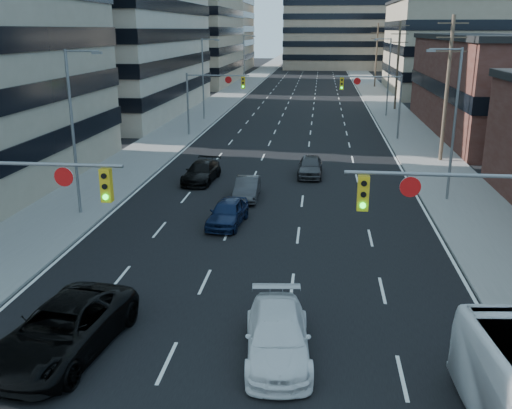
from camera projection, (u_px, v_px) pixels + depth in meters
name	position (u px, v px, depth m)	size (l,w,h in m)	color
road_surface	(310.00, 73.00, 135.35)	(18.00, 300.00, 0.02)	black
sidewalk_left	(262.00, 72.00, 136.56)	(5.00, 300.00, 0.15)	slate
sidewalk_right	(359.00, 73.00, 134.10)	(5.00, 300.00, 0.15)	slate
office_left_far	(180.00, 40.00, 107.07)	(20.00, 30.00, 16.00)	gray
office_right_far	(463.00, 49.00, 90.74)	(22.00, 28.00, 14.00)	gray
bg_block_left	(202.00, 29.00, 144.89)	(24.00, 24.00, 20.00)	#ADA089
bg_block_right	(451.00, 47.00, 130.17)	(22.00, 22.00, 12.00)	gray
signal_near_left	(11.00, 206.00, 19.02)	(6.59, 0.33, 6.00)	slate
signal_near_right	(473.00, 222.00, 17.43)	(6.59, 0.33, 6.00)	slate
signal_far_left	(211.00, 91.00, 54.19)	(6.09, 0.33, 6.00)	slate
signal_far_right	(375.00, 93.00, 52.55)	(6.09, 0.33, 6.00)	slate
utility_pole_block	(447.00, 87.00, 43.09)	(2.20, 0.28, 11.00)	#4C3D2D
utility_pole_midblock	(398.00, 64.00, 71.58)	(2.20, 0.28, 11.00)	#4C3D2D
utility_pole_distant	(376.00, 54.00, 100.06)	(2.20, 0.28, 11.00)	#4C3D2D
streetlight_left_near	(75.00, 125.00, 30.52)	(2.03, 0.22, 9.00)	slate
streetlight_left_mid	(204.00, 75.00, 63.75)	(2.03, 0.22, 9.00)	slate
streetlight_left_far	(245.00, 59.00, 96.98)	(2.03, 0.22, 9.00)	slate
streetlight_right_near	(452.00, 118.00, 33.06)	(2.03, 0.22, 9.00)	slate
streetlight_right_far	(387.00, 73.00, 66.29)	(2.03, 0.22, 9.00)	slate
black_pickup	(63.00, 330.00, 18.12)	(2.77, 6.00, 1.67)	black
white_van	(278.00, 336.00, 17.99)	(2.02, 4.96, 1.44)	silver
sedan_blue	(228.00, 212.00, 30.17)	(1.64, 4.08, 1.39)	#0E1B3A
sedan_grey_center	(247.00, 188.00, 34.91)	(1.38, 3.95, 1.30)	#303032
sedan_black_far	(201.00, 172.00, 38.76)	(1.91, 4.69, 1.36)	black
sedan_grey_right	(310.00, 166.00, 40.22)	(1.69, 4.21, 1.43)	#38383B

